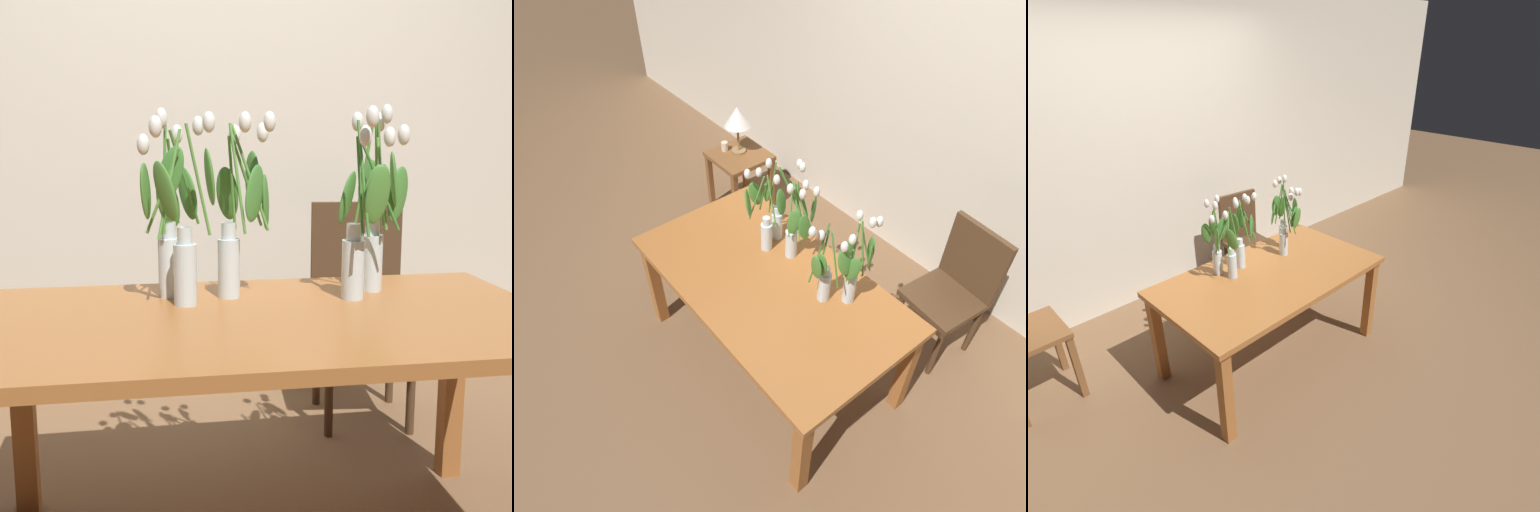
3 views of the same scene
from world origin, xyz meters
TOP-DOWN VIEW (x-y plane):
  - room_wall_rear at (0.00, 1.53)m, footprint 9.00×0.10m
  - dining_table at (0.00, 0.00)m, footprint 1.60×0.90m
  - tulip_vase_0 at (-0.25, 0.28)m, footprint 0.17×0.25m
  - tulip_vase_1 at (0.31, 0.11)m, footprint 0.18×0.19m
  - tulip_vase_2 at (-0.05, 0.23)m, footprint 0.17×0.21m
  - tulip_vase_3 at (-0.23, 0.15)m, footprint 0.24×0.20m
  - tulip_vase_4 at (0.38, 0.25)m, footprint 0.23×0.22m
  - dining_chair at (0.59, 0.99)m, footprint 0.44×0.44m

SIDE VIEW (x-z plane):
  - dining_chair at x=0.59m, z-range 0.06..0.99m
  - dining_table at x=0.00m, z-range 0.28..1.02m
  - tulip_vase_0 at x=-0.25m, z-range 0.67..1.23m
  - tulip_vase_1 at x=0.31m, z-range 0.67..1.24m
  - tulip_vase_3 at x=-0.23m, z-range 0.68..1.24m
  - tulip_vase_4 at x=0.38m, z-range 0.68..1.26m
  - tulip_vase_2 at x=-0.05m, z-range 0.69..1.25m
  - room_wall_rear at x=0.00m, z-range 0.00..2.70m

